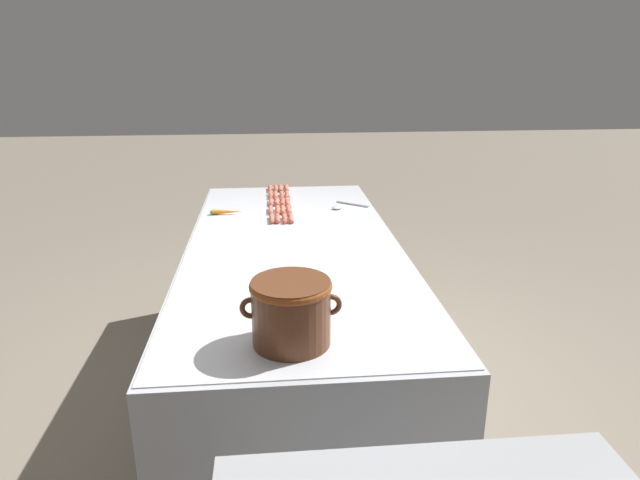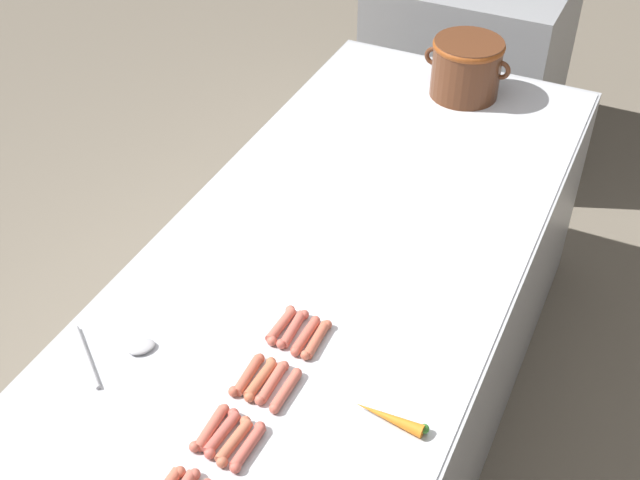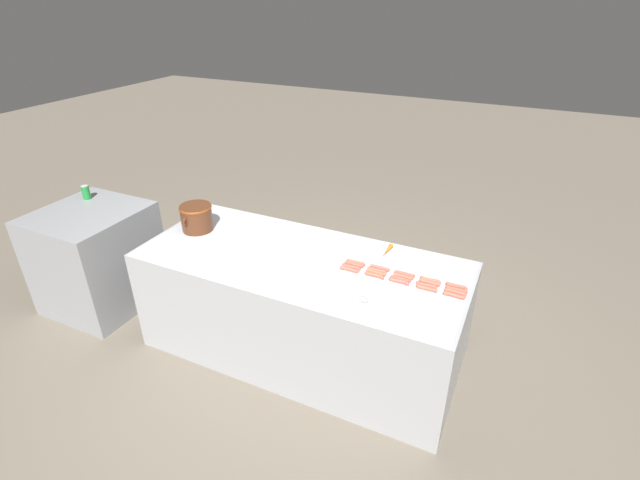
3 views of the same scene
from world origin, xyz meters
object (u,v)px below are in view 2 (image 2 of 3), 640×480
(hot_dog_13, at_px, (272,383))
(carrot, at_px, (391,418))
(hot_dog_9, at_px, (293,329))
(hot_dog_14, at_px, (306,336))
(hot_dog_2, at_px, (209,427))
(hot_dog_19, at_px, (317,340))
(hot_dog_3, at_px, (247,375))
(hot_dog_17, at_px, (248,447))
(back_cabinet, at_px, (468,63))
(hot_dog_7, at_px, (222,433))
(serving_spoon, at_px, (123,350))
(hot_dog_4, at_px, (281,325))
(hot_dog_12, at_px, (234,441))
(bean_pot, at_px, (467,65))
(hot_dog_8, at_px, (260,379))
(hot_dog_18, at_px, (286,390))

(hot_dog_13, height_order, carrot, carrot)
(hot_dog_9, relative_size, hot_dog_14, 1.00)
(hot_dog_2, height_order, hot_dog_19, same)
(hot_dog_2, height_order, hot_dog_3, same)
(hot_dog_3, xyz_separation_m, hot_dog_17, (0.10, -0.18, 0.00))
(back_cabinet, bearing_deg, hot_dog_3, -85.77)
(back_cabinet, distance_m, hot_dog_7, 2.73)
(hot_dog_3, bearing_deg, hot_dog_13, 3.57)
(hot_dog_13, distance_m, serving_spoon, 0.39)
(hot_dog_2, bearing_deg, hot_dog_19, 73.49)
(hot_dog_4, bearing_deg, hot_dog_12, -78.95)
(back_cabinet, bearing_deg, hot_dog_7, -85.34)
(carrot, bearing_deg, hot_dog_19, 149.78)
(hot_dog_2, height_order, hot_dog_17, same)
(hot_dog_4, xyz_separation_m, hot_dog_13, (0.07, -0.18, 0.00))
(hot_dog_3, height_order, hot_dog_9, same)
(hot_dog_2, xyz_separation_m, hot_dog_12, (0.07, -0.01, 0.00))
(hot_dog_7, relative_size, hot_dog_12, 1.00)
(hot_dog_13, xyz_separation_m, hot_dog_17, (0.04, -0.18, 0.00))
(hot_dog_2, relative_size, carrot, 0.78)
(hot_dog_13, xyz_separation_m, bean_pot, (-0.01, 1.52, 0.10))
(hot_dog_12, distance_m, bean_pot, 1.71)
(hot_dog_12, height_order, bean_pot, bean_pot)
(hot_dog_2, distance_m, hot_dog_13, 0.19)
(hot_dog_8, relative_size, bean_pot, 0.45)
(hot_dog_8, xyz_separation_m, hot_dog_12, (0.03, -0.18, 0.00))
(hot_dog_12, height_order, hot_dog_14, same)
(hot_dog_4, height_order, hot_dog_9, same)
(hot_dog_19, height_order, carrot, carrot)
(hot_dog_9, xyz_separation_m, bean_pot, (0.02, 1.34, 0.10))
(hot_dog_4, height_order, serving_spoon, hot_dog_4)
(hot_dog_17, bearing_deg, hot_dog_13, 101.41)
(hot_dog_9, height_order, hot_dog_18, same)
(hot_dog_8, height_order, hot_dog_13, same)
(back_cabinet, height_order, hot_dog_9, back_cabinet)
(back_cabinet, distance_m, hot_dog_12, 2.74)
(hot_dog_2, distance_m, hot_dog_14, 0.35)
(hot_dog_18, bearing_deg, serving_spoon, -172.58)
(hot_dog_2, xyz_separation_m, hot_dog_14, (0.07, 0.35, 0.00))
(hot_dog_2, relative_size, hot_dog_12, 1.00)
(hot_dog_4, bearing_deg, hot_dog_18, -59.48)
(hot_dog_2, distance_m, hot_dog_18, 0.20)
(hot_dog_9, distance_m, bean_pot, 1.35)
(hot_dog_12, bearing_deg, hot_dog_18, 77.92)
(hot_dog_8, distance_m, hot_dog_13, 0.03)
(hot_dog_9, relative_size, hot_dog_12, 1.00)
(hot_dog_7, xyz_separation_m, hot_dog_9, (-0.00, 0.36, 0.00))
(hot_dog_2, distance_m, hot_dog_12, 0.07)
(bean_pot, bearing_deg, hot_dog_13, -89.55)
(hot_dog_2, distance_m, hot_dog_9, 0.36)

